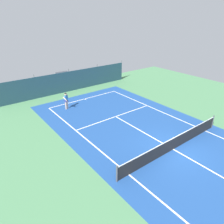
# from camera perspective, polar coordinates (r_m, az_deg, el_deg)

# --- Properties ---
(ground_plane) EXTENTS (36.00, 36.00, 0.00)m
(ground_plane) POSITION_cam_1_polar(r_m,az_deg,el_deg) (15.22, 16.43, -9.80)
(ground_plane) COLOR #4C8456
(court_surface) EXTENTS (11.02, 26.60, 0.01)m
(court_surface) POSITION_cam_1_polar(r_m,az_deg,el_deg) (15.21, 16.43, -9.79)
(court_surface) COLOR #1E478C
(court_surface) RESTS_ON ground
(tennis_net) EXTENTS (10.12, 0.10, 1.10)m
(tennis_net) POSITION_cam_1_polar(r_m,az_deg,el_deg) (14.94, 16.67, -8.19)
(tennis_net) COLOR black
(tennis_net) RESTS_ON ground
(back_fence) EXTENTS (16.30, 0.98, 2.70)m
(back_fence) POSITION_cam_1_polar(r_m,az_deg,el_deg) (26.17, -11.95, 7.35)
(back_fence) COLOR #1E3D4C
(back_fence) RESTS_ON ground
(tennis_player) EXTENTS (0.57, 0.83, 1.64)m
(tennis_player) POSITION_cam_1_polar(r_m,az_deg,el_deg) (20.63, -12.48, 3.28)
(tennis_player) COLOR #D8AD8C
(tennis_player) RESTS_ON ground
(tennis_ball_near_player) EXTENTS (0.07, 0.07, 0.07)m
(tennis_ball_near_player) POSITION_cam_1_polar(r_m,az_deg,el_deg) (24.67, -1.80, 5.24)
(tennis_ball_near_player) COLOR #CCDB33
(tennis_ball_near_player) RESTS_ON ground
(parked_car) EXTENTS (2.17, 4.28, 1.68)m
(parked_car) POSITION_cam_1_polar(r_m,az_deg,el_deg) (27.80, -12.89, 8.69)
(parked_car) COLOR black
(parked_car) RESTS_ON ground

